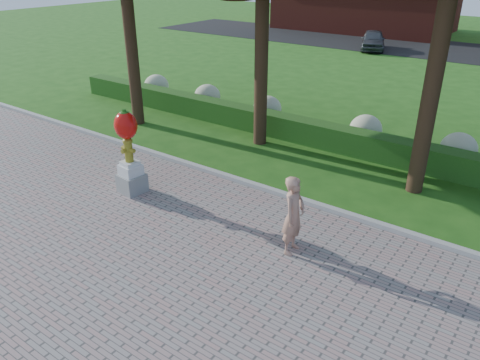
{
  "coord_description": "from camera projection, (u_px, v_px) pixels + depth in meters",
  "views": [
    {
      "loc": [
        6.4,
        -6.73,
        5.93
      ],
      "look_at": [
        0.78,
        1.0,
        1.3
      ],
      "focal_mm": 35.0,
      "sensor_mm": 36.0,
      "label": 1
    }
  ],
  "objects": [
    {
      "name": "ground",
      "position": [
        188.0,
        237.0,
        10.88
      ],
      "size": [
        100.0,
        100.0,
        0.0
      ],
      "primitive_type": "plane",
      "color": "#225615",
      "rests_on": "ground"
    },
    {
      "name": "walkway",
      "position": [
        30.0,
        339.0,
        7.96
      ],
      "size": [
        40.0,
        14.0,
        0.04
      ],
      "primitive_type": "cube",
      "color": "gray",
      "rests_on": "ground"
    },
    {
      "name": "curb",
      "position": [
        259.0,
        187.0,
        13.03
      ],
      "size": [
        40.0,
        0.18,
        0.15
      ],
      "primitive_type": "cube",
      "color": "#ADADA5",
      "rests_on": "ground"
    },
    {
      "name": "lawn_hedge",
      "position": [
        325.0,
        136.0,
        15.8
      ],
      "size": [
        24.0,
        0.7,
        0.8
      ],
      "primitive_type": "cube",
      "color": "#184413",
      "rests_on": "ground"
    },
    {
      "name": "hydrangea_row",
      "position": [
        354.0,
        127.0,
        16.16
      ],
      "size": [
        20.1,
        1.1,
        0.99
      ],
      "color": "#B0B187",
      "rests_on": "ground"
    },
    {
      "name": "street",
      "position": [
        468.0,
        52.0,
        31.26
      ],
      "size": [
        50.0,
        8.0,
        0.02
      ],
      "primitive_type": "cube",
      "color": "black",
      "rests_on": "ground"
    },
    {
      "name": "hydrant_sculpture",
      "position": [
        128.0,
        149.0,
        12.34
      ],
      "size": [
        0.7,
        0.7,
        2.34
      ],
      "rotation": [
        0.0,
        0.0,
        -0.11
      ],
      "color": "gray",
      "rests_on": "walkway"
    },
    {
      "name": "woman",
      "position": [
        294.0,
        215.0,
        9.92
      ],
      "size": [
        0.48,
        0.69,
        1.79
      ],
      "primitive_type": "imported",
      "rotation": [
        0.0,
        0.0,
        1.66
      ],
      "color": "tan",
      "rests_on": "walkway"
    },
    {
      "name": "parked_car",
      "position": [
        373.0,
        40.0,
        31.86
      ],
      "size": [
        2.75,
        4.05,
        1.28
      ],
      "primitive_type": "imported",
      "rotation": [
        0.0,
        0.0,
        0.36
      ],
      "color": "#424649",
      "rests_on": "street"
    }
  ]
}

